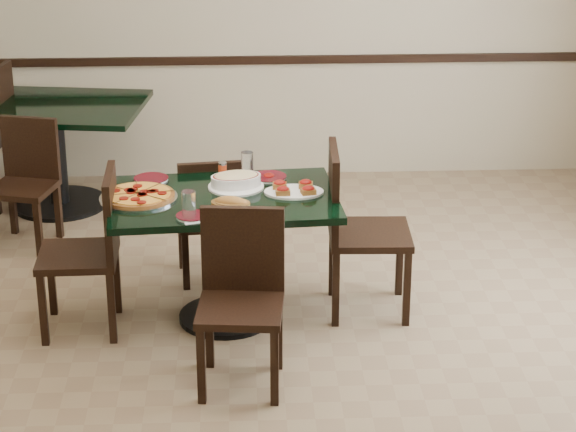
{
  "coord_description": "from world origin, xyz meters",
  "views": [
    {
      "loc": [
        -0.21,
        -5.41,
        2.94
      ],
      "look_at": [
        0.04,
        0.0,
        0.75
      ],
      "focal_mm": 70.0,
      "sensor_mm": 36.0,
      "label": 1
    }
  ],
  "objects_px": {
    "back_chair_near": "(26,175)",
    "bread_basket": "(231,206)",
    "chair_left": "(93,243)",
    "pepperoni_pizza": "(138,196)",
    "lasagna_casserole": "(236,180)",
    "main_table": "(224,227)",
    "bruschetta_platter": "(294,189)",
    "chair_near": "(242,289)",
    "back_table": "(55,136)",
    "chair_right": "(354,221)",
    "chair_far": "(209,214)"
  },
  "relations": [
    {
      "from": "chair_far",
      "to": "pepperoni_pizza",
      "type": "distance_m",
      "value": 0.72
    },
    {
      "from": "bruschetta_platter",
      "to": "back_table",
      "type": "bearing_deg",
      "value": 132.44
    },
    {
      "from": "pepperoni_pizza",
      "to": "lasagna_casserole",
      "type": "relative_size",
      "value": 1.36
    },
    {
      "from": "back_table",
      "to": "chair_far",
      "type": "bearing_deg",
      "value": -42.16
    },
    {
      "from": "pepperoni_pizza",
      "to": "lasagna_casserole",
      "type": "distance_m",
      "value": 0.55
    },
    {
      "from": "chair_near",
      "to": "pepperoni_pizza",
      "type": "distance_m",
      "value": 0.88
    },
    {
      "from": "main_table",
      "to": "lasagna_casserole",
      "type": "distance_m",
      "value": 0.27
    },
    {
      "from": "main_table",
      "to": "chair_left",
      "type": "distance_m",
      "value": 0.72
    },
    {
      "from": "lasagna_casserole",
      "to": "bread_basket",
      "type": "xyz_separation_m",
      "value": [
        -0.03,
        -0.37,
        -0.01
      ]
    },
    {
      "from": "bread_basket",
      "to": "chair_left",
      "type": "bearing_deg",
      "value": -178.95
    },
    {
      "from": "chair_near",
      "to": "lasagna_casserole",
      "type": "height_order",
      "value": "chair_near"
    },
    {
      "from": "pepperoni_pizza",
      "to": "bread_basket",
      "type": "bearing_deg",
      "value": -24.35
    },
    {
      "from": "chair_near",
      "to": "pepperoni_pizza",
      "type": "xyz_separation_m",
      "value": [
        -0.55,
        0.63,
        0.27
      ]
    },
    {
      "from": "bruschetta_platter",
      "to": "back_chair_near",
      "type": "bearing_deg",
      "value": 146.17
    },
    {
      "from": "chair_far",
      "to": "bread_basket",
      "type": "distance_m",
      "value": 0.84
    },
    {
      "from": "chair_far",
      "to": "lasagna_casserole",
      "type": "xyz_separation_m",
      "value": [
        0.16,
        -0.38,
        0.35
      ]
    },
    {
      "from": "main_table",
      "to": "bruschetta_platter",
      "type": "bearing_deg",
      "value": -0.45
    },
    {
      "from": "chair_far",
      "to": "chair_right",
      "type": "xyz_separation_m",
      "value": [
        0.82,
        -0.42,
        0.11
      ]
    },
    {
      "from": "main_table",
      "to": "bread_basket",
      "type": "height_order",
      "value": "bread_basket"
    },
    {
      "from": "chair_left",
      "to": "lasagna_casserole",
      "type": "xyz_separation_m",
      "value": [
        0.79,
        0.2,
        0.28
      ]
    },
    {
      "from": "chair_near",
      "to": "chair_right",
      "type": "relative_size",
      "value": 0.92
    },
    {
      "from": "main_table",
      "to": "lasagna_casserole",
      "type": "relative_size",
      "value": 4.14
    },
    {
      "from": "chair_right",
      "to": "bread_basket",
      "type": "relative_size",
      "value": 4.13
    },
    {
      "from": "chair_near",
      "to": "back_chair_near",
      "type": "bearing_deg",
      "value": 132.07
    },
    {
      "from": "chair_right",
      "to": "chair_left",
      "type": "bearing_deg",
      "value": 98.17
    },
    {
      "from": "back_chair_near",
      "to": "bruschetta_platter",
      "type": "distance_m",
      "value": 2.08
    },
    {
      "from": "lasagna_casserole",
      "to": "bread_basket",
      "type": "relative_size",
      "value": 1.32
    },
    {
      "from": "main_table",
      "to": "back_chair_near",
      "type": "bearing_deg",
      "value": 132.69
    },
    {
      "from": "chair_near",
      "to": "chair_left",
      "type": "distance_m",
      "value": 1.0
    },
    {
      "from": "chair_near",
      "to": "lasagna_casserole",
      "type": "xyz_separation_m",
      "value": [
        -0.02,
        0.78,
        0.29
      ]
    },
    {
      "from": "chair_left",
      "to": "lasagna_casserole",
      "type": "relative_size",
      "value": 2.93
    },
    {
      "from": "chair_right",
      "to": "bruschetta_platter",
      "type": "relative_size",
      "value": 2.93
    },
    {
      "from": "pepperoni_pizza",
      "to": "lasagna_casserole",
      "type": "xyz_separation_m",
      "value": [
        0.53,
        0.15,
        0.03
      ]
    },
    {
      "from": "back_table",
      "to": "lasagna_casserole",
      "type": "distance_m",
      "value": 2.14
    },
    {
      "from": "back_table",
      "to": "chair_far",
      "type": "relative_size",
      "value": 1.68
    },
    {
      "from": "chair_left",
      "to": "back_chair_near",
      "type": "height_order",
      "value": "chair_left"
    },
    {
      "from": "chair_right",
      "to": "chair_near",
      "type": "bearing_deg",
      "value": 141.28
    },
    {
      "from": "bread_basket",
      "to": "bruschetta_platter",
      "type": "relative_size",
      "value": 0.71
    },
    {
      "from": "back_table",
      "to": "bruschetta_platter",
      "type": "distance_m",
      "value": 2.41
    },
    {
      "from": "chair_left",
      "to": "chair_far",
      "type": "bearing_deg",
      "value": 131.55
    },
    {
      "from": "chair_right",
      "to": "back_chair_near",
      "type": "xyz_separation_m",
      "value": [
        -2.02,
        1.11,
        -0.1
      ]
    },
    {
      "from": "back_table",
      "to": "chair_far",
      "type": "distance_m",
      "value": 1.72
    },
    {
      "from": "chair_right",
      "to": "lasagna_casserole",
      "type": "xyz_separation_m",
      "value": [
        -0.66,
        0.04,
        0.24
      ]
    },
    {
      "from": "chair_near",
      "to": "lasagna_casserole",
      "type": "bearing_deg",
      "value": 96.88
    },
    {
      "from": "back_table",
      "to": "chair_right",
      "type": "relative_size",
      "value": 1.37
    },
    {
      "from": "back_chair_near",
      "to": "bread_basket",
      "type": "relative_size",
      "value": 3.47
    },
    {
      "from": "chair_far",
      "to": "bread_basket",
      "type": "height_order",
      "value": "bread_basket"
    },
    {
      "from": "chair_left",
      "to": "bread_basket",
      "type": "xyz_separation_m",
      "value": [
        0.76,
        -0.18,
        0.28
      ]
    },
    {
      "from": "chair_left",
      "to": "chair_near",
      "type": "bearing_deg",
      "value": 52.74
    },
    {
      "from": "chair_near",
      "to": "back_chair_near",
      "type": "height_order",
      "value": "chair_near"
    }
  ]
}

